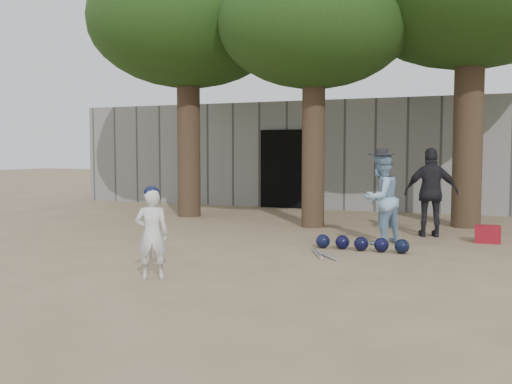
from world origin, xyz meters
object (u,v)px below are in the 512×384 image
at_px(spectator_dark, 431,192).
at_px(red_bag, 488,234).
at_px(spectator_blue, 381,199).
at_px(boy_player, 152,234).

xyz_separation_m(spectator_dark, red_bag, (0.99, -0.36, -0.68)).
distance_m(spectator_dark, red_bag, 1.26).
bearing_deg(spectator_blue, spectator_dark, 179.68).
bearing_deg(red_bag, spectator_blue, -153.64).
xyz_separation_m(boy_player, red_bag, (3.88, 4.65, -0.41)).
xyz_separation_m(boy_player, spectator_dark, (2.90, 5.01, 0.27)).
height_order(spectator_blue, red_bag, spectator_blue).
xyz_separation_m(spectator_blue, red_bag, (1.72, 0.85, -0.64)).
bearing_deg(red_bag, boy_player, -129.90).
distance_m(boy_player, spectator_blue, 4.38).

